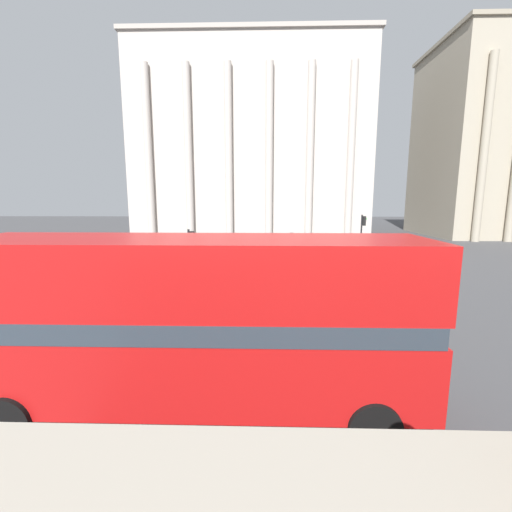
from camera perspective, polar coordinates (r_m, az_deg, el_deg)
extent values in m
cylinder|color=black|center=(10.09, 14.81, -17.68)|extent=(1.09, 0.22, 1.09)
cylinder|color=black|center=(8.06, 19.17, -25.49)|extent=(1.09, 0.22, 1.09)
cylinder|color=black|center=(11.21, -28.28, -15.69)|extent=(1.09, 0.22, 1.09)
cylinder|color=black|center=(9.42, -36.19, -21.38)|extent=(1.09, 0.22, 1.09)
cube|color=#B71414|center=(8.52, -9.60, -16.54)|extent=(10.37, 2.46, 1.67)
cube|color=#2D3842|center=(8.11, -9.81, -9.79)|extent=(10.17, 2.48, 0.45)
cube|color=#B71414|center=(7.84, -10.01, -2.78)|extent=(10.37, 2.46, 1.58)
cube|color=#BCB2A8|center=(50.56, -0.77, 17.57)|extent=(30.45, 14.26, 24.48)
cube|color=#ADA399|center=(53.77, -0.80, 30.87)|extent=(31.05, 14.86, 0.50)
cylinder|color=#BCB2A8|center=(45.06, -17.49, 15.79)|extent=(0.90, 0.90, 20.81)
cylinder|color=#BCB2A8|center=(43.77, -11.20, 16.24)|extent=(0.90, 0.90, 20.81)
cylinder|color=#BCB2A8|center=(43.00, -4.58, 16.51)|extent=(0.90, 0.90, 20.81)
cylinder|color=#BCB2A8|center=(42.76, 2.21, 16.57)|extent=(0.90, 0.90, 20.81)
cylinder|color=#BCB2A8|center=(43.09, 8.97, 16.42)|extent=(0.90, 0.90, 20.81)
cylinder|color=#BCB2A8|center=(43.95, 15.54, 16.06)|extent=(0.90, 0.90, 20.81)
cylinder|color=#A39984|center=(49.55, 33.78, 14.45)|extent=(0.90, 0.90, 21.48)
cylinder|color=black|center=(12.88, 5.79, -4.76)|extent=(0.12, 0.12, 3.89)
cube|color=black|center=(12.61, 6.72, 1.84)|extent=(0.20, 0.24, 0.70)
sphere|color=green|center=(12.61, 7.23, 2.52)|extent=(0.14, 0.14, 0.14)
cylinder|color=black|center=(18.71, -11.03, -0.99)|extent=(0.12, 0.12, 3.52)
cube|color=black|center=(18.48, -10.61, 3.01)|extent=(0.20, 0.24, 0.70)
sphere|color=green|center=(18.45, -10.29, 3.47)|extent=(0.14, 0.14, 0.14)
cylinder|color=black|center=(26.71, 17.06, 2.34)|extent=(0.12, 0.12, 3.96)
cube|color=black|center=(26.62, 17.60, 5.60)|extent=(0.20, 0.24, 0.70)
sphere|color=green|center=(26.64, 17.84, 5.92)|extent=(0.14, 0.14, 0.14)
cylinder|color=#282B33|center=(31.45, 23.72, 0.11)|extent=(0.14, 0.14, 0.86)
cylinder|color=#282B33|center=(31.52, 24.02, 0.11)|extent=(0.14, 0.14, 0.86)
cylinder|color=silver|center=(31.38, 23.96, 1.50)|extent=(0.32, 0.32, 0.68)
sphere|color=tan|center=(31.33, 24.02, 2.32)|extent=(0.23, 0.23, 0.23)
cylinder|color=#282B33|center=(15.74, -25.96, -8.79)|extent=(0.14, 0.14, 0.85)
cylinder|color=#282B33|center=(15.66, -25.36, -8.84)|extent=(0.14, 0.14, 0.85)
cylinder|color=slate|center=(15.49, -25.86, -6.13)|extent=(0.32, 0.32, 0.67)
sphere|color=tan|center=(15.38, -25.98, -4.51)|extent=(0.23, 0.23, 0.23)
cylinder|color=#282B33|center=(31.56, -0.69, 0.92)|extent=(0.14, 0.14, 0.82)
cylinder|color=#282B33|center=(31.56, -0.36, 0.92)|extent=(0.14, 0.14, 0.82)
cylinder|color=#284799|center=(31.46, -0.53, 2.24)|extent=(0.32, 0.32, 0.65)
sphere|color=tan|center=(31.41, -0.53, 3.04)|extent=(0.22, 0.22, 0.22)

